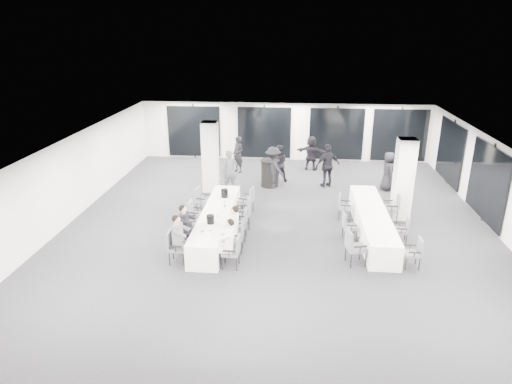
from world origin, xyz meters
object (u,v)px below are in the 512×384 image
chair_side_left_far (343,205)px  standing_guest_d (328,163)px  chair_side_right_mid (403,228)px  chair_main_right_mid (241,222)px  chair_main_right_far (248,199)px  standing_guest_e (388,169)px  chair_main_right_near (234,250)px  chair_side_left_near (353,245)px  chair_side_right_far (393,206)px  standing_guest_b (279,161)px  cocktail_table (270,173)px  ice_bucket_far (225,193)px  standing_guest_c (273,165)px  chair_main_left_far (201,198)px  banquet_table_side (372,222)px  chair_main_left_fourth (194,212)px  ice_bucket_near (210,219)px  chair_side_right_near (415,251)px  chair_main_left_second (181,233)px  standing_guest_h (399,179)px  chair_main_left_near (175,245)px  chair_main_left_mid (189,221)px  standing_guest_g (238,152)px  standing_guest_a (230,168)px  banquet_table_main (217,222)px  chair_main_right_second (238,235)px  chair_side_left_mid (348,224)px  standing_guest_f (311,151)px

chair_side_left_far → standing_guest_d: standing_guest_d is taller
chair_side_right_mid → chair_side_left_far: bearing=48.9°
chair_main_right_mid → chair_main_right_far: size_ratio=1.03×
standing_guest_e → chair_main_right_near: bearing=130.5°
chair_side_left_near → standing_guest_d: 6.56m
chair_side_right_far → standing_guest_b: size_ratio=0.56×
cocktail_table → ice_bucket_far: size_ratio=4.02×
chair_main_right_near → standing_guest_c: bearing=-4.0°
chair_main_left_far → chair_side_right_far: (6.61, -0.24, 0.04)m
banquet_table_side → chair_main_left_far: bearing=167.7°
chair_main_left_fourth → ice_bucket_near: size_ratio=3.39×
chair_side_right_mid → chair_side_right_near: bearing=-174.6°
chair_side_right_near → standing_guest_b: standing_guest_b is taller
chair_side_right_mid → ice_bucket_far: ice_bucket_far is taller
cocktail_table → chair_main_left_second: (-2.25, -5.99, -0.02)m
chair_main_left_far → ice_bucket_near: (0.82, -2.62, 0.35)m
cocktail_table → standing_guest_b: (0.34, 0.68, 0.33)m
cocktail_table → standing_guest_h: size_ratio=0.63×
chair_main_left_far → banquet_table_side: bearing=88.2°
cocktail_table → chair_main_left_near: (-2.25, -6.74, -0.02)m
chair_main_left_fourth → ice_bucket_far: (0.89, 0.83, 0.38)m
standing_guest_h → ice_bucket_far: standing_guest_h is taller
chair_main_left_mid → standing_guest_h: standing_guest_h is taller
cocktail_table → standing_guest_g: size_ratio=0.59×
chair_main_left_second → standing_guest_c: (2.39, 5.84, 0.42)m
chair_side_left_near → standing_guest_a: (-4.26, 5.84, 0.34)m
chair_side_left_near → chair_main_left_near: bearing=-100.6°
chair_main_left_fourth → chair_side_left_near: bearing=73.0°
banquet_table_main → cocktail_table: (1.42, 4.73, 0.19)m
standing_guest_e → ice_bucket_far: (-6.10, -3.38, -0.00)m
standing_guest_c → standing_guest_h: (4.79, -1.18, -0.08)m
chair_side_left_far → standing_guest_g: size_ratio=0.47×
banquet_table_side → standing_guest_c: 5.38m
banquet_table_main → standing_guest_g: size_ratio=2.67×
chair_side_left_near → chair_main_right_second: bearing=-112.7°
chair_main_right_far → chair_side_left_mid: (3.28, -1.79, -0.06)m
cocktail_table → chair_main_right_second: cocktail_table is taller
chair_main_right_far → standing_guest_h: size_ratio=0.55×
chair_main_left_far → ice_bucket_far: size_ratio=3.34×
standing_guest_g → chair_side_left_mid: bearing=-14.9°
chair_main_left_fourth → standing_guest_e: (7.00, 4.22, 0.39)m
banquet_table_side → standing_guest_g: standing_guest_g is taller
chair_main_right_near → chair_side_right_near: (4.94, 0.44, -0.04)m
ice_bucket_far → standing_guest_f: bearing=62.2°
chair_main_right_far → chair_main_left_mid: bearing=152.7°
chair_main_right_near → chair_side_left_near: bearing=-79.7°
chair_main_right_near → standing_guest_e: bearing=-35.9°
standing_guest_f → cocktail_table: bearing=69.7°
chair_main_left_second → chair_side_left_far: 5.69m
chair_side_left_far → ice_bucket_far: (-4.05, -0.24, 0.38)m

